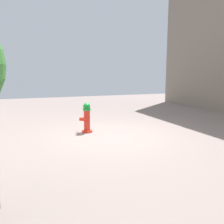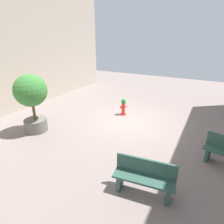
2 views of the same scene
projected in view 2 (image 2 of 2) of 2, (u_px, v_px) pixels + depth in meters
name	position (u px, v px, depth m)	size (l,w,h in m)	color
ground_plane	(129.00, 121.00, 9.17)	(23.40, 23.40, 0.00)	gray
fire_hydrant	(123.00, 107.00, 9.81)	(0.37, 0.38, 0.88)	red
bench_far	(144.00, 177.00, 4.85)	(1.61, 0.64, 0.95)	#33594C
planter_tree	(31.00, 97.00, 7.72)	(1.32, 1.32, 2.47)	slate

